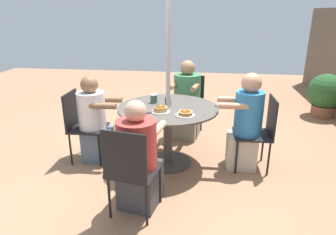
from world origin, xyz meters
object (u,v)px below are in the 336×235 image
(drinking_glass_a, at_px, (140,111))
(diner_north, at_px, (138,160))
(patio_chair_west, at_px, (81,122))
(patio_chair_north, at_px, (131,168))
(pancake_plate_b, at_px, (185,114))
(patio_table, at_px, (168,120))
(pancake_plate_c, at_px, (161,110))
(potted_shrub, at_px, (326,94))
(syrup_bottle, at_px, (168,101))
(diner_south, at_px, (186,103))
(pancake_plate_a, at_px, (134,106))
(patio_chair_east, at_px, (260,129))
(patio_chair_south, at_px, (189,101))
(coffee_cup, at_px, (154,98))
(diner_east, at_px, (245,125))
(diner_west, at_px, (95,123))

(drinking_glass_a, bearing_deg, diner_north, 9.37)
(diner_north, relative_size, patio_chair_west, 1.22)
(patio_chair_north, distance_m, pancake_plate_b, 0.94)
(patio_table, bearing_deg, pancake_plate_b, 39.23)
(pancake_plate_c, xyz_separation_m, potted_shrub, (-2.33, 2.62, -0.34))
(patio_chair_north, xyz_separation_m, syrup_bottle, (-1.17, 0.18, 0.28))
(patio_chair_north, distance_m, syrup_bottle, 1.22)
(diner_south, relative_size, pancake_plate_c, 5.42)
(patio_table, distance_m, syrup_bottle, 0.23)
(pancake_plate_a, xyz_separation_m, drinking_glass_a, (0.31, 0.15, 0.04))
(patio_chair_north, bearing_deg, patio_chair_east, 50.69)
(patio_chair_east, xyz_separation_m, pancake_plate_a, (0.10, -1.49, 0.26))
(patio_table, height_order, pancake_plate_c, pancake_plate_c)
(diner_north, distance_m, patio_chair_west, 1.28)
(patio_chair_south, height_order, syrup_bottle, patio_chair_south)
(patio_chair_north, relative_size, coffee_cup, 8.24)
(diner_south, bearing_deg, patio_chair_north, 89.85)
(diner_east, height_order, patio_chair_west, diner_east)
(diner_north, relative_size, pancake_plate_c, 5.09)
(diner_north, xyz_separation_m, diner_east, (-0.92, 1.08, 0.06))
(diner_south, bearing_deg, syrup_bottle, 87.83)
(pancake_plate_c, distance_m, syrup_bottle, 0.30)
(diner_south, bearing_deg, patio_chair_west, 46.70)
(diner_south, distance_m, patio_chair_west, 1.56)
(diner_south, height_order, pancake_plate_b, diner_south)
(diner_west, xyz_separation_m, potted_shrub, (-2.16, 3.48, -0.08))
(diner_south, relative_size, potted_shrub, 1.48)
(pancake_plate_c, bearing_deg, diner_east, 102.41)
(patio_chair_north, height_order, diner_west, diner_west)
(patio_chair_east, xyz_separation_m, syrup_bottle, (-0.07, -1.11, 0.28))
(patio_chair_east, xyz_separation_m, pancake_plate_c, (0.22, -1.15, 0.26))
(patio_chair_east, relative_size, diner_west, 0.81)
(diner_east, xyz_separation_m, diner_west, (0.05, -1.84, -0.04))
(diner_south, xyz_separation_m, pancake_plate_c, (1.10, -0.22, 0.25))
(patio_chair_east, height_order, syrup_bottle, patio_chair_east)
(patio_chair_south, xyz_separation_m, drinking_glass_a, (1.47, -0.44, 0.30))
(patio_chair_south, distance_m, pancake_plate_c, 1.32)
(patio_chair_south, distance_m, pancake_plate_b, 1.38)
(syrup_bottle, relative_size, drinking_glass_a, 1.04)
(patio_chair_east, height_order, potted_shrub, patio_chair_east)
(diner_south, xyz_separation_m, diner_west, (0.93, -1.08, -0.02))
(patio_chair_west, relative_size, drinking_glass_a, 6.91)
(patio_table, height_order, diner_south, diner_south)
(diner_east, height_order, patio_chair_south, diner_east)
(patio_chair_west, xyz_separation_m, coffee_cup, (-0.20, 0.89, 0.29))
(pancake_plate_b, distance_m, coffee_cup, 0.62)
(pancake_plate_a, relative_size, drinking_glass_a, 1.66)
(diner_west, height_order, coffee_cup, diner_west)
(patio_chair_east, bearing_deg, pancake_plate_a, 92.82)
(coffee_cup, xyz_separation_m, drinking_glass_a, (0.55, -0.05, 0.01))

